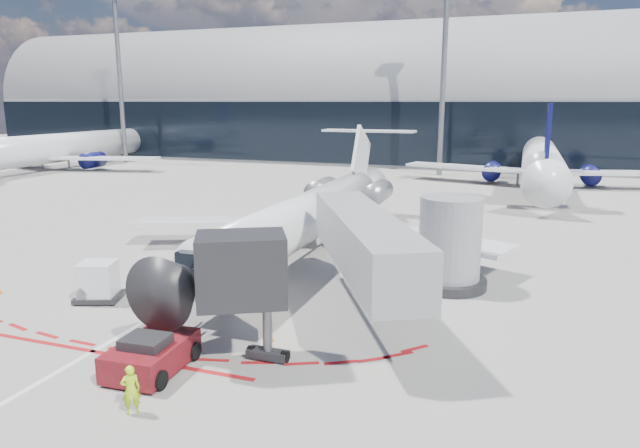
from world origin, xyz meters
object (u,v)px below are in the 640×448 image
(pushback_tug, at_px, (151,354))
(ramp_worker, at_px, (131,390))
(regional_jet, at_px, (311,214))
(uld_container, at_px, (98,282))

(pushback_tug, bearing_deg, ramp_worker, -69.48)
(regional_jet, height_order, pushback_tug, regional_jet)
(regional_jet, relative_size, uld_container, 12.22)
(pushback_tug, relative_size, uld_container, 2.19)
(regional_jet, bearing_deg, ramp_worker, -85.93)
(pushback_tug, xyz_separation_m, uld_container, (-6.97, 5.43, 0.33))
(ramp_worker, bearing_deg, pushback_tug, -108.50)
(pushback_tug, distance_m, uld_container, 8.84)
(regional_jet, xyz_separation_m, pushback_tug, (0.24, -17.25, -1.96))
(pushback_tug, height_order, uld_container, uld_container)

